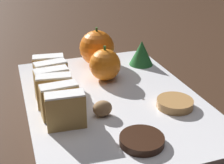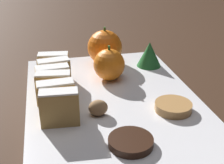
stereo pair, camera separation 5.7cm
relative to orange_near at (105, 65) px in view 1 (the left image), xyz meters
name	(u,v)px [view 1 (the left image)]	position (x,y,z in m)	size (l,w,h in m)	color
ground_plane	(112,102)	(-0.01, -0.08, -0.04)	(6.00, 6.00, 0.00)	#382316
serving_platter	(112,99)	(-0.01, -0.08, -0.04)	(0.31, 0.43, 0.01)	white
stollen_slice_front	(66,110)	(-0.11, -0.15, 0.00)	(0.06, 0.03, 0.06)	tan
stollen_slice_second	(60,101)	(-0.11, -0.12, 0.00)	(0.06, 0.03, 0.06)	tan
stollen_slice_third	(55,92)	(-0.12, -0.08, 0.00)	(0.06, 0.03, 0.06)	tan
stollen_slice_fourth	(52,84)	(-0.12, -0.05, 0.00)	(0.06, 0.03, 0.06)	tan
stollen_slice_fifth	(51,76)	(-0.11, -0.01, 0.00)	(0.06, 0.03, 0.06)	tan
stollen_slice_sixth	(49,70)	(-0.11, 0.02, 0.00)	(0.06, 0.03, 0.06)	tan
orange_near	(105,65)	(0.00, 0.00, 0.00)	(0.06, 0.06, 0.07)	orange
orange_far	(97,48)	(0.01, 0.09, 0.01)	(0.08, 0.08, 0.09)	orange
walnut	(102,108)	(-0.05, -0.14, -0.02)	(0.03, 0.03, 0.03)	#8E6B47
chocolate_cookie	(142,140)	(-0.02, -0.23, -0.03)	(0.07, 0.07, 0.01)	black
gingerbread_cookie	(175,103)	(0.08, -0.15, -0.03)	(0.06, 0.06, 0.01)	#B27F47
evergreen_sprig	(141,53)	(0.10, 0.05, 0.00)	(0.06, 0.06, 0.06)	#23662D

